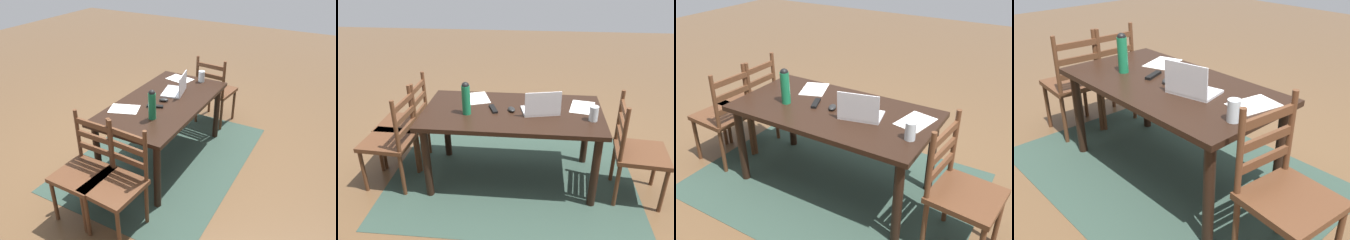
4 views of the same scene
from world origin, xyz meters
TOP-DOWN VIEW (x-y plane):
  - ground_plane at (0.00, 0.00)m, footprint 14.00×14.00m
  - area_rug at (0.00, 0.00)m, footprint 2.39×1.74m
  - dining_table at (0.00, 0.00)m, footprint 1.62×0.85m
  - chair_right_near at (1.10, -0.17)m, footprint 0.45×0.45m
  - chair_left_far at (-1.10, 0.17)m, footprint 0.48×0.48m
  - chair_right_far at (1.10, 0.17)m, footprint 0.47×0.47m
  - laptop at (-0.26, 0.04)m, footprint 0.36×0.29m
  - water_bottle at (0.40, 0.10)m, footprint 0.07×0.07m
  - drinking_glass at (-0.70, 0.13)m, footprint 0.08×0.08m
  - computer_mouse at (0.01, 0.01)m, footprint 0.09×0.11m
  - tv_remote at (0.18, 0.00)m, footprint 0.10×0.17m
  - paper_stack_left at (0.37, -0.25)m, footprint 0.30×0.35m
  - paper_stack_right at (-0.64, -0.13)m, footprint 0.26×0.33m

SIDE VIEW (x-z plane):
  - ground_plane at x=0.00m, z-range 0.00..0.00m
  - area_rug at x=0.00m, z-range 0.00..0.01m
  - chair_right_near at x=1.10m, z-range -0.01..0.94m
  - chair_left_far at x=-1.10m, z-range -0.01..0.94m
  - chair_right_far at x=1.10m, z-range -0.01..0.94m
  - dining_table at x=0.00m, z-range 0.27..1.01m
  - paper_stack_left at x=0.37m, z-range 0.73..0.74m
  - paper_stack_right at x=-0.64m, z-range 0.73..0.74m
  - tv_remote at x=0.18m, z-range 0.73..0.75m
  - computer_mouse at x=0.01m, z-range 0.73..0.77m
  - laptop at x=-0.26m, z-range 0.68..0.90m
  - drinking_glass at x=-0.70m, z-range 0.73..0.86m
  - water_bottle at x=0.40m, z-range 0.74..1.04m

